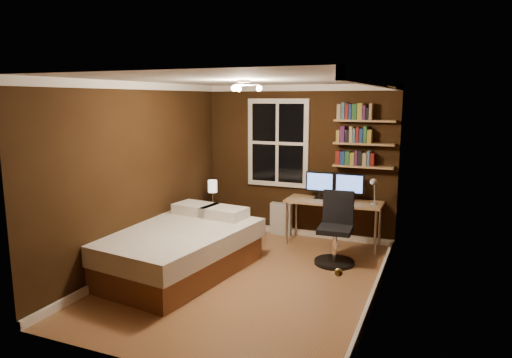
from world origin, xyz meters
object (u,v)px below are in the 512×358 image
at_px(bedside_lamp, 213,193).
at_px(radiator, 281,219).
at_px(monitor_left, 320,185).
at_px(nightstand, 213,221).
at_px(desk, 334,205).
at_px(bed, 175,249).
at_px(monitor_right, 349,187).
at_px(office_chair, 336,236).
at_px(desk_lamp, 374,191).

relative_size(bedside_lamp, radiator, 0.80).
xyz_separation_m(radiator, monitor_left, (0.69, -0.12, 0.65)).
bearing_deg(nightstand, desk, 23.10).
bearing_deg(bed, radiator, 78.41).
xyz_separation_m(nightstand, bedside_lamp, (0.00, 0.00, 0.48)).
relative_size(desk, monitor_right, 3.28).
distance_m(bedside_lamp, office_chair, 2.25).
relative_size(nightstand, desk_lamp, 1.18).
bearing_deg(monitor_left, monitor_right, 0.00).
relative_size(radiator, monitor_left, 1.20).
bearing_deg(radiator, desk, -11.83).
xyz_separation_m(bedside_lamp, desk_lamp, (2.57, 0.24, 0.19)).
distance_m(radiator, desk, 1.03).
relative_size(nightstand, radiator, 0.95).
bearing_deg(bed, bedside_lamp, 107.53).
relative_size(radiator, office_chair, 0.54).
bearing_deg(desk, monitor_right, 18.71).
xyz_separation_m(radiator, desk_lamp, (1.55, -0.29, 0.66)).
relative_size(nightstand, monitor_right, 1.14).
xyz_separation_m(bed, monitor_left, (1.43, 2.01, 0.61)).
bearing_deg(bedside_lamp, monitor_left, 13.44).
xyz_separation_m(radiator, office_chair, (1.16, -1.00, 0.11)).
bearing_deg(desk_lamp, nightstand, -174.62).
xyz_separation_m(radiator, monitor_right, (1.16, -0.12, 0.65)).
bearing_deg(office_chair, monitor_left, 115.14).
relative_size(bedside_lamp, desk, 0.29).
distance_m(bed, desk, 2.58).
height_order(bedside_lamp, monitor_right, monitor_right).
height_order(bed, monitor_right, monitor_right).
height_order(desk, office_chair, office_chair).
bearing_deg(nightstand, monitor_left, 26.86).
height_order(bed, nightstand, bed).
bearing_deg(office_chair, radiator, 136.18).
bearing_deg(desk, radiator, 168.17).
bearing_deg(desk, bedside_lamp, -170.32).
bearing_deg(bed, office_chair, 38.43).
xyz_separation_m(bedside_lamp, desk, (1.96, 0.33, -0.09)).
distance_m(bed, nightstand, 1.62).
bearing_deg(nightstand, bed, -66.65).
height_order(bedside_lamp, radiator, bedside_lamp).
bearing_deg(office_chair, nightstand, 164.82).
xyz_separation_m(bed, nightstand, (-0.28, 1.60, -0.06)).
relative_size(nightstand, bedside_lamp, 1.19).
bearing_deg(monitor_left, bedside_lamp, -166.56).
xyz_separation_m(nightstand, monitor_left, (1.71, 0.41, 0.66)).
relative_size(bed, desk_lamp, 5.37).
distance_m(monitor_left, desk_lamp, 0.88).
height_order(bed, monitor_left, monitor_left).
height_order(monitor_left, office_chair, monitor_left).
height_order(desk, monitor_left, monitor_left).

